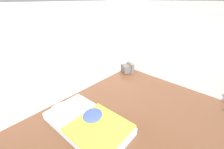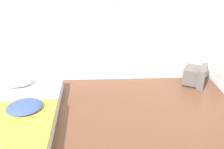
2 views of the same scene
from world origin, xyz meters
The scene contains 3 objects.
wall_back centered at (0.01, 2.80, 1.29)m, with size 7.84×0.08×2.60m.
mattress_bed centered at (-0.60, 1.41, 0.12)m, with size 1.17×2.05×0.33m.
crt_tv centered at (2.33, 2.47, 0.17)m, with size 0.53×0.55×0.37m.
Camera 2 is at (0.61, -1.58, 2.12)m, focal length 40.00 mm.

